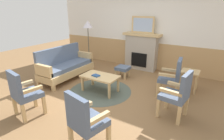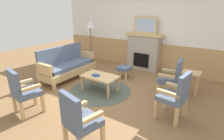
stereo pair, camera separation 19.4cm
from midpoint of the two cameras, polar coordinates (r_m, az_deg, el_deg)
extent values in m
plane|color=olive|center=(4.61, -3.49, -7.71)|extent=(14.00, 14.00, 0.00)
cube|color=white|center=(6.45, 9.78, 12.50)|extent=(7.20, 0.12, 2.70)
cube|color=tan|center=(6.55, 9.12, 4.84)|extent=(7.20, 0.02, 0.95)
cube|color=#A39989|center=(6.36, 8.55, 5.58)|extent=(1.10, 0.36, 1.20)
cube|color=black|center=(6.24, 7.75, 3.27)|extent=(0.56, 0.02, 0.48)
cube|color=tan|center=(6.23, 8.84, 11.30)|extent=(1.30, 0.44, 0.08)
cube|color=tan|center=(6.20, 9.00, 14.22)|extent=(0.80, 0.03, 0.56)
cube|color=#9EB2D1|center=(6.18, 8.93, 14.21)|extent=(0.68, 0.01, 0.44)
cube|color=tan|center=(5.00, -19.45, -5.59)|extent=(0.08, 0.08, 0.16)
cube|color=tan|center=(6.10, -7.41, -0.06)|extent=(0.08, 0.08, 0.16)
cube|color=tan|center=(5.45, -23.52, -4.03)|extent=(0.08, 0.08, 0.16)
cube|color=tan|center=(6.47, -11.59, 0.86)|extent=(0.08, 0.08, 0.16)
cube|color=tan|center=(5.66, -15.16, -0.26)|extent=(0.70, 1.80, 0.20)
cube|color=slate|center=(5.61, -15.31, 1.28)|extent=(0.60, 1.70, 0.12)
cube|color=slate|center=(5.74, -17.67, 4.70)|extent=(0.10, 1.70, 0.50)
cube|color=tan|center=(5.06, -22.29, -0.15)|extent=(0.60, 0.10, 0.30)
cube|color=tan|center=(6.16, -9.74, 4.40)|extent=(0.60, 0.10, 0.30)
cube|color=tan|center=(4.78, -10.67, -4.37)|extent=(0.05, 0.05, 0.40)
cube|color=tan|center=(4.31, -2.20, -6.80)|extent=(0.05, 0.05, 0.40)
cube|color=tan|center=(5.09, -7.40, -2.68)|extent=(0.05, 0.05, 0.40)
cube|color=tan|center=(4.64, 0.79, -4.74)|extent=(0.05, 0.05, 0.40)
cube|color=tan|center=(4.60, -5.10, -2.07)|extent=(0.96, 0.56, 0.04)
cylinder|color=#4C564C|center=(4.77, -4.95, -6.73)|extent=(1.65, 1.65, 0.01)
cube|color=navy|center=(4.58, -6.40, -1.78)|extent=(0.21, 0.17, 0.03)
cube|color=tan|center=(5.57, 0.42, -1.29)|extent=(0.05, 0.05, 0.26)
cube|color=tan|center=(5.43, 3.15, -1.87)|extent=(0.05, 0.05, 0.26)
cube|color=tan|center=(5.81, 1.94, -0.39)|extent=(0.05, 0.05, 0.26)
cube|color=tan|center=(5.68, 4.58, -0.92)|extent=(0.05, 0.05, 0.26)
cube|color=slate|center=(5.56, 2.55, 0.63)|extent=(0.40, 0.40, 0.10)
cube|color=tan|center=(4.46, 13.31, -6.37)|extent=(0.07, 0.07, 0.40)
cube|color=tan|center=(4.84, 14.38, -4.36)|extent=(0.07, 0.07, 0.40)
cube|color=tan|center=(4.41, 18.67, -7.22)|extent=(0.07, 0.07, 0.40)
cube|color=tan|center=(4.79, 19.31, -5.11)|extent=(0.07, 0.07, 0.40)
cube|color=slate|center=(4.52, 16.72, -2.86)|extent=(0.53, 0.53, 0.10)
cube|color=slate|center=(4.41, 19.64, 0.25)|extent=(0.13, 0.49, 0.48)
cube|color=tan|center=(4.27, 16.50, -1.71)|extent=(0.44, 0.12, 0.06)
cube|color=tan|center=(4.65, 17.32, -0.04)|extent=(0.44, 0.12, 0.06)
cube|color=tan|center=(3.73, 13.20, -11.84)|extent=(0.07, 0.07, 0.40)
cube|color=tan|center=(4.07, 15.85, -9.28)|extent=(0.07, 0.07, 0.40)
cube|color=tan|center=(3.60, 19.36, -13.69)|extent=(0.07, 0.07, 0.40)
cube|color=tan|center=(3.95, 21.51, -10.84)|extent=(0.07, 0.07, 0.40)
cube|color=slate|center=(3.71, 17.88, -8.03)|extent=(0.54, 0.54, 0.10)
cube|color=slate|center=(3.54, 21.36, -4.66)|extent=(0.14, 0.49, 0.48)
cube|color=tan|center=(3.46, 16.91, -6.83)|extent=(0.45, 0.13, 0.06)
cube|color=tan|center=(3.82, 19.28, -4.58)|extent=(0.45, 0.13, 0.06)
cube|color=tan|center=(4.37, -24.85, -8.35)|extent=(0.07, 0.07, 0.40)
cube|color=tan|center=(4.02, -22.35, -10.43)|extent=(0.07, 0.07, 0.40)
cube|color=tan|center=(4.25, -30.03, -10.00)|extent=(0.07, 0.07, 0.40)
cube|color=tan|center=(3.90, -27.95, -12.33)|extent=(0.07, 0.07, 0.40)
cube|color=slate|center=(4.02, -26.83, -7.11)|extent=(0.56, 0.56, 0.10)
cube|color=slate|center=(3.85, -30.21, -4.08)|extent=(0.49, 0.17, 0.48)
cube|color=tan|center=(4.13, -28.27, -4.04)|extent=(0.15, 0.45, 0.06)
cube|color=tan|center=(3.77, -26.04, -5.83)|extent=(0.15, 0.45, 0.06)
cube|color=tan|center=(3.23, -8.42, -16.92)|extent=(0.07, 0.07, 0.40)
cube|color=tan|center=(2.97, -3.11, -20.43)|extent=(0.07, 0.07, 0.40)
cube|color=tan|center=(3.05, -15.04, -19.92)|extent=(0.07, 0.07, 0.40)
cube|color=slate|center=(2.85, -9.45, -16.40)|extent=(0.58, 0.58, 0.10)
cube|color=slate|center=(2.60, -13.42, -12.87)|extent=(0.49, 0.19, 0.48)
cube|color=tan|center=(2.90, -12.12, -11.87)|extent=(0.17, 0.44, 0.06)
cube|color=tan|center=(2.61, -6.86, -15.34)|extent=(0.17, 0.44, 0.06)
cube|color=tan|center=(5.27, 21.00, -2.36)|extent=(0.04, 0.04, 0.52)
cube|color=tan|center=(5.23, 24.84, -3.07)|extent=(0.04, 0.04, 0.52)
cube|color=tan|center=(4.94, 20.18, -3.72)|extent=(0.04, 0.04, 0.52)
cube|color=tan|center=(4.90, 24.29, -4.48)|extent=(0.04, 0.04, 0.52)
cube|color=tan|center=(4.99, 22.99, -0.47)|extent=(0.44, 0.44, 0.03)
cylinder|color=#332D28|center=(6.82, -8.07, 1.46)|extent=(0.24, 0.24, 0.03)
cylinder|color=#4C473D|center=(6.64, -8.37, 7.34)|extent=(0.03, 0.03, 1.40)
cone|color=silver|center=(6.52, -8.73, 14.44)|extent=(0.36, 0.36, 0.25)
camera|label=1|loc=(0.10, -91.19, -0.42)|focal=28.31mm
camera|label=2|loc=(0.10, 88.81, 0.42)|focal=28.31mm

